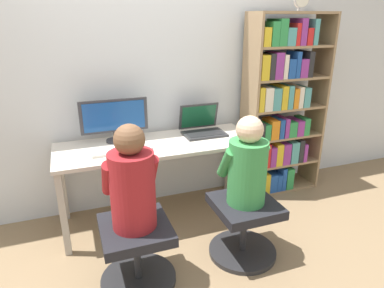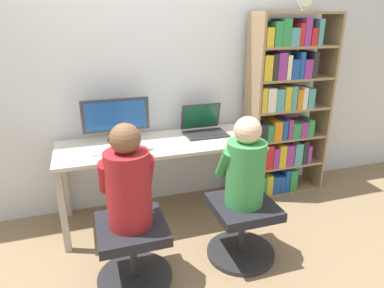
{
  "view_description": "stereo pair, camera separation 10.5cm",
  "coord_description": "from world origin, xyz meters",
  "px_view_note": "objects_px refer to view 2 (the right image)",
  "views": [
    {
      "loc": [
        -0.67,
        -2.36,
        1.74
      ],
      "look_at": [
        0.23,
        0.09,
        0.76
      ],
      "focal_mm": 32.0,
      "sensor_mm": 36.0,
      "label": 1
    },
    {
      "loc": [
        -0.57,
        -2.4,
        1.74
      ],
      "look_at": [
        0.23,
        0.09,
        0.76
      ],
      "focal_mm": 32.0,
      "sensor_mm": 36.0,
      "label": 2
    }
  ],
  "objects_px": {
    "person_at_monitor": "(128,182)",
    "keyboard": "(117,150)",
    "office_chair_left": "(133,249)",
    "office_chair_right": "(242,226)",
    "person_at_laptop": "(245,166)",
    "bookshelf": "(283,111)",
    "laptop": "(204,128)",
    "desktop_monitor": "(116,118)"
  },
  "relations": [
    {
      "from": "person_at_monitor",
      "to": "keyboard",
      "type": "bearing_deg",
      "value": 90.3
    },
    {
      "from": "office_chair_left",
      "to": "office_chair_right",
      "type": "bearing_deg",
      "value": 1.44
    },
    {
      "from": "person_at_monitor",
      "to": "person_at_laptop",
      "type": "xyz_separation_m",
      "value": [
        0.83,
        0.02,
        -0.02
      ]
    },
    {
      "from": "office_chair_right",
      "to": "bookshelf",
      "type": "bearing_deg",
      "value": 45.81
    },
    {
      "from": "keyboard",
      "to": "person_at_laptop",
      "type": "xyz_separation_m",
      "value": [
        0.83,
        -0.64,
        0.01
      ]
    },
    {
      "from": "person_at_monitor",
      "to": "laptop",
      "type": "bearing_deg",
      "value": 46.33
    },
    {
      "from": "desktop_monitor",
      "to": "person_at_monitor",
      "type": "bearing_deg",
      "value": -92.15
    },
    {
      "from": "office_chair_left",
      "to": "desktop_monitor",
      "type": "bearing_deg",
      "value": 87.86
    },
    {
      "from": "desktop_monitor",
      "to": "person_at_monitor",
      "type": "height_order",
      "value": "person_at_monitor"
    },
    {
      "from": "desktop_monitor",
      "to": "keyboard",
      "type": "bearing_deg",
      "value": -98.32
    },
    {
      "from": "person_at_monitor",
      "to": "person_at_laptop",
      "type": "height_order",
      "value": "person_at_monitor"
    },
    {
      "from": "office_chair_left",
      "to": "laptop",
      "type": "bearing_deg",
      "value": 46.5
    },
    {
      "from": "keyboard",
      "to": "bookshelf",
      "type": "distance_m",
      "value": 1.66
    },
    {
      "from": "office_chair_left",
      "to": "person_at_laptop",
      "type": "height_order",
      "value": "person_at_laptop"
    },
    {
      "from": "laptop",
      "to": "keyboard",
      "type": "bearing_deg",
      "value": -166.41
    },
    {
      "from": "keyboard",
      "to": "bookshelf",
      "type": "xyz_separation_m",
      "value": [
        1.64,
        0.2,
        0.13
      ]
    },
    {
      "from": "office_chair_left",
      "to": "person_at_monitor",
      "type": "height_order",
      "value": "person_at_monitor"
    },
    {
      "from": "office_chair_right",
      "to": "laptop",
      "type": "bearing_deg",
      "value": 90.62
    },
    {
      "from": "keyboard",
      "to": "office_chair_left",
      "type": "xyz_separation_m",
      "value": [
        0.0,
        -0.66,
        -0.48
      ]
    },
    {
      "from": "keyboard",
      "to": "office_chair_right",
      "type": "height_order",
      "value": "keyboard"
    },
    {
      "from": "office_chair_right",
      "to": "bookshelf",
      "type": "relative_size",
      "value": 0.29
    },
    {
      "from": "desktop_monitor",
      "to": "person_at_laptop",
      "type": "height_order",
      "value": "person_at_laptop"
    },
    {
      "from": "laptop",
      "to": "keyboard",
      "type": "distance_m",
      "value": 0.84
    },
    {
      "from": "desktop_monitor",
      "to": "office_chair_left",
      "type": "bearing_deg",
      "value": -92.14
    },
    {
      "from": "laptop",
      "to": "person_at_laptop",
      "type": "height_order",
      "value": "person_at_laptop"
    },
    {
      "from": "office_chair_right",
      "to": "person_at_laptop",
      "type": "bearing_deg",
      "value": 90.0
    },
    {
      "from": "person_at_monitor",
      "to": "bookshelf",
      "type": "relative_size",
      "value": 0.39
    },
    {
      "from": "laptop",
      "to": "person_at_monitor",
      "type": "bearing_deg",
      "value": -133.67
    },
    {
      "from": "keyboard",
      "to": "office_chair_left",
      "type": "distance_m",
      "value": 0.82
    },
    {
      "from": "office_chair_right",
      "to": "person_at_laptop",
      "type": "xyz_separation_m",
      "value": [
        0.0,
        0.0,
        0.49
      ]
    },
    {
      "from": "office_chair_right",
      "to": "office_chair_left",
      "type": "bearing_deg",
      "value": -178.56
    },
    {
      "from": "person_at_laptop",
      "to": "laptop",
      "type": "bearing_deg",
      "value": 90.63
    },
    {
      "from": "keyboard",
      "to": "desktop_monitor",
      "type": "bearing_deg",
      "value": 81.68
    },
    {
      "from": "laptop",
      "to": "person_at_laptop",
      "type": "xyz_separation_m",
      "value": [
        0.01,
        -0.83,
        -0.03
      ]
    },
    {
      "from": "keyboard",
      "to": "person_at_monitor",
      "type": "relative_size",
      "value": 0.56
    },
    {
      "from": "desktop_monitor",
      "to": "laptop",
      "type": "xyz_separation_m",
      "value": [
        0.78,
        -0.06,
        -0.15
      ]
    },
    {
      "from": "desktop_monitor",
      "to": "person_at_laptop",
      "type": "relative_size",
      "value": 0.87
    },
    {
      "from": "laptop",
      "to": "office_chair_right",
      "type": "bearing_deg",
      "value": -89.38
    },
    {
      "from": "person_at_laptop",
      "to": "desktop_monitor",
      "type": "bearing_deg",
      "value": 131.47
    },
    {
      "from": "desktop_monitor",
      "to": "office_chair_right",
      "type": "relative_size",
      "value": 1.09
    },
    {
      "from": "desktop_monitor",
      "to": "person_at_laptop",
      "type": "xyz_separation_m",
      "value": [
        0.79,
        -0.89,
        -0.18
      ]
    },
    {
      "from": "desktop_monitor",
      "to": "keyboard",
      "type": "height_order",
      "value": "desktop_monitor"
    }
  ]
}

